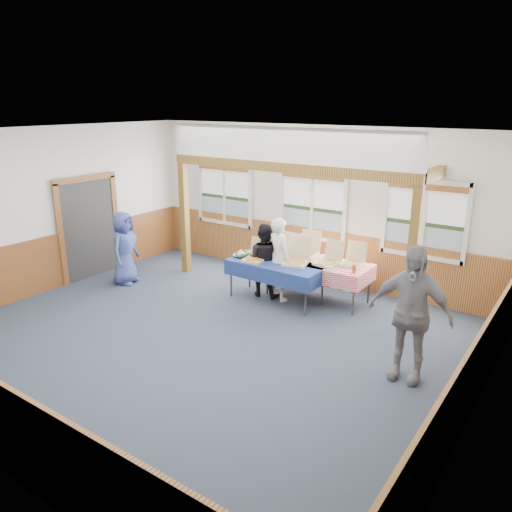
{
  "coord_description": "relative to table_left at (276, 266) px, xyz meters",
  "views": [
    {
      "loc": [
        4.84,
        -5.48,
        3.66
      ],
      "look_at": [
        0.3,
        1.0,
        1.18
      ],
      "focal_mm": 35.0,
      "sensor_mm": 36.0,
      "label": 1
    }
  ],
  "objects": [
    {
      "name": "floor",
      "position": [
        -0.07,
        -1.98,
        -0.7
      ],
      "size": [
        8.0,
        8.0,
        0.0
      ],
      "primitive_type": "plane",
      "color": "#2A3645",
      "rests_on": "ground"
    },
    {
      "name": "ceiling",
      "position": [
        -0.07,
        -1.98,
        2.5
      ],
      "size": [
        8.0,
        8.0,
        0.0
      ],
      "primitive_type": "plane",
      "rotation": [
        3.14,
        0.0,
        0.0
      ],
      "color": "white",
      "rests_on": "wall_back"
    },
    {
      "name": "wall_back",
      "position": [
        -0.07,
        1.52,
        0.9
      ],
      "size": [
        8.0,
        0.0,
        8.0
      ],
      "primitive_type": "plane",
      "rotation": [
        1.57,
        0.0,
        0.0
      ],
      "color": "silver",
      "rests_on": "floor"
    },
    {
      "name": "wall_left",
      "position": [
        -4.07,
        -1.98,
        0.9
      ],
      "size": [
        0.0,
        8.0,
        8.0
      ],
      "primitive_type": "plane",
      "rotation": [
        1.57,
        0.0,
        1.57
      ],
      "color": "silver",
      "rests_on": "floor"
    },
    {
      "name": "wall_right",
      "position": [
        3.93,
        -1.98,
        0.9
      ],
      "size": [
        0.0,
        8.0,
        8.0
      ],
      "primitive_type": "plane",
      "rotation": [
        1.57,
        0.0,
        -1.57
      ],
      "color": "silver",
      "rests_on": "floor"
    },
    {
      "name": "wainscot_back",
      "position": [
        -0.07,
        1.5,
        -0.15
      ],
      "size": [
        7.98,
        0.05,
        1.1
      ],
      "primitive_type": "cube",
      "color": "brown",
      "rests_on": "floor"
    },
    {
      "name": "wainscot_left",
      "position": [
        -4.05,
        -1.98,
        -0.15
      ],
      "size": [
        0.05,
        6.98,
        1.1
      ],
      "primitive_type": "cube",
      "color": "brown",
      "rests_on": "floor"
    },
    {
      "name": "wainscot_right",
      "position": [
        3.9,
        -1.98,
        -0.15
      ],
      "size": [
        0.05,
        6.98,
        1.1
      ],
      "primitive_type": "cube",
      "color": "brown",
      "rests_on": "floor"
    },
    {
      "name": "cased_opening",
      "position": [
        -4.03,
        -1.08,
        0.35
      ],
      "size": [
        0.06,
        1.3,
        2.1
      ],
      "primitive_type": "cube",
      "color": "#2E2E2E",
      "rests_on": "wall_left"
    },
    {
      "name": "window_left",
      "position": [
        -2.37,
        1.48,
        0.98
      ],
      "size": [
        1.56,
        0.1,
        1.46
      ],
      "color": "silver",
      "rests_on": "wall_back"
    },
    {
      "name": "window_mid",
      "position": [
        -0.07,
        1.48,
        0.98
      ],
      "size": [
        1.56,
        0.1,
        1.46
      ],
      "color": "silver",
      "rests_on": "wall_back"
    },
    {
      "name": "window_right",
      "position": [
        2.23,
        1.48,
        0.98
      ],
      "size": [
        1.56,
        0.1,
        1.46
      ],
      "color": "silver",
      "rests_on": "wall_back"
    },
    {
      "name": "post_left",
      "position": [
        -2.57,
        0.32,
        0.5
      ],
      "size": [
        0.15,
        0.15,
        2.4
      ],
      "primitive_type": "cube",
      "color": "#5A3B14",
      "rests_on": "floor"
    },
    {
      "name": "post_right",
      "position": [
        2.43,
        0.32,
        0.5
      ],
      "size": [
        0.15,
        0.15,
        2.4
      ],
      "primitive_type": "cube",
      "color": "#5A3B14",
      "rests_on": "floor"
    },
    {
      "name": "cross_beam",
      "position": [
        -0.07,
        0.32,
        1.79
      ],
      "size": [
        5.15,
        0.18,
        0.18
      ],
      "primitive_type": "cube",
      "color": "#5A3B14",
      "rests_on": "post_left"
    },
    {
      "name": "table_left",
      "position": [
        0.0,
        0.0,
        0.0
      ],
      "size": [
        1.98,
        1.28,
        0.76
      ],
      "rotation": [
        0.0,
        0.0,
        -0.26
      ],
      "color": "#2E2E2E",
      "rests_on": "floor"
    },
    {
      "name": "table_right",
      "position": [
        0.59,
        0.55,
        0.0
      ],
      "size": [
        2.03,
        0.94,
        0.76
      ],
      "rotation": [
        0.0,
        0.0,
        0.03
      ],
      "color": "#2E2E2E",
      "rests_on": "floor"
    },
    {
      "name": "pizza_box_a",
      "position": [
        -0.4,
        -0.11,
        0.12
      ],
      "size": [
        0.41,
        0.49,
        0.4
      ],
      "rotation": [
        0.0,
        0.0,
        0.1
      ],
      "color": "#D0BD8B",
      "rests_on": "table_left"
    },
    {
      "name": "pizza_box_b",
      "position": [
        0.34,
        0.16,
        0.13
      ],
      "size": [
        0.55,
        0.62,
        0.47
      ],
      "rotation": [
        0.0,
        0.0,
        0.26
      ],
      "color": "#D0BD8B",
      "rests_on": "table_left"
    },
    {
      "name": "pizza_box_c",
      "position": [
        -0.17,
        0.45,
        0.12
      ],
      "size": [
        0.43,
        0.51,
        0.42
      ],
      "rotation": [
        0.0,
        0.0,
        0.1
      ],
      "color": "#D0BD8B",
      "rests_on": "table_right"
    },
    {
      "name": "pizza_box_d",
      "position": [
        0.23,
        0.74,
        0.13
      ],
      "size": [
        0.46,
        0.55,
        0.46
      ],
      "rotation": [
        0.0,
        0.0,
        0.09
      ],
      "color": "#D0BD8B",
      "rests_on": "table_right"
    },
    {
      "name": "pizza_box_e",
      "position": [
        0.84,
        0.47,
        0.12
      ],
      "size": [
        0.45,
        0.53,
        0.43
      ],
      "rotation": [
        0.0,
        0.0,
        -0.14
      ],
      "color": "#D0BD8B",
      "rests_on": "table_right"
    },
    {
      "name": "pizza_box_f",
      "position": [
        1.23,
        0.69,
        0.12
      ],
      "size": [
        0.41,
        0.48,
        0.41
      ],
      "rotation": [
        0.0,
        0.0,
        0.07
      ],
      "color": "#D0BD8B",
      "rests_on": "table_right"
    },
    {
      "name": "veggie_tray",
      "position": [
        -0.75,
        -0.0,
        0.09
      ],
      "size": [
        0.42,
        0.42,
        0.1
      ],
      "color": "black",
      "rests_on": "table_left"
    },
    {
      "name": "drink_glass",
      "position": [
        1.44,
        0.3,
        0.13
      ],
      "size": [
        0.07,
        0.07,
        0.15
      ],
      "primitive_type": "cylinder",
      "color": "#955718",
      "rests_on": "table_right"
    },
    {
      "name": "woman_white",
      "position": [
        -0.0,
        0.11,
        0.1
      ],
      "size": [
        0.68,
        0.57,
        1.6
      ],
      "primitive_type": "imported",
      "rotation": [
        0.0,
        0.0,
        2.78
      ],
      "color": "silver",
      "rests_on": "floor"
    },
    {
      "name": "woman_black",
      "position": [
        -0.34,
        0.11,
        0.02
      ],
      "size": [
        0.78,
        0.65,
        1.44
      ],
      "primitive_type": "imported",
      "rotation": [
        0.0,
        0.0,
        3.31
      ],
      "color": "black",
      "rests_on": "floor"
    },
    {
      "name": "man_blue",
      "position": [
        -3.08,
        -0.97,
        0.06
      ],
      "size": [
        0.69,
        0.86,
        1.52
      ],
      "primitive_type": "imported",
      "rotation": [
        0.0,
        0.0,
        1.88
      ],
      "color": "#394890",
      "rests_on": "floor"
    },
    {
      "name": "person_grey",
      "position": [
        2.95,
        -1.3,
        0.25
      ],
      "size": [
        1.13,
        0.5,
        1.9
      ],
      "primitive_type": "imported",
      "rotation": [
        0.0,
        0.0,
        0.04
      ],
      "color": "gray",
      "rests_on": "floor"
    }
  ]
}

